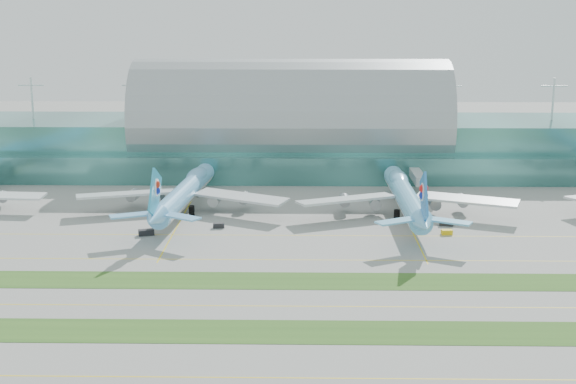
{
  "coord_description": "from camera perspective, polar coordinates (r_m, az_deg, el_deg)",
  "views": [
    {
      "loc": [
        3.8,
        -176.92,
        64.16
      ],
      "look_at": [
        0.0,
        55.0,
        9.0
      ],
      "focal_mm": 50.0,
      "sensor_mm": 36.0,
      "label": 1
    }
  ],
  "objects": [
    {
      "name": "airliner_c",
      "position": [
        247.61,
        8.35,
        -0.22
      ],
      "size": [
        67.86,
        76.89,
        21.19
      ],
      "rotation": [
        0.0,
        0.0,
        0.01
      ],
      "color": "#6BBDEB",
      "rests_on": "ground"
    },
    {
      "name": "gse_d",
      "position": [
        234.21,
        -4.95,
        -2.39
      ],
      "size": [
        3.43,
        1.92,
        1.44
      ],
      "primitive_type": "cube",
      "rotation": [
        0.0,
        0.0,
        0.12
      ],
      "color": "black",
      "rests_on": "ground"
    },
    {
      "name": "airliner_b",
      "position": [
        252.16,
        -7.35,
        0.04
      ],
      "size": [
        67.04,
        76.42,
        21.02
      ],
      "rotation": [
        0.0,
        0.0,
        -0.09
      ],
      "color": "#6CB7EF",
      "rests_on": "ground"
    },
    {
      "name": "grass_strip_near",
      "position": [
        162.18,
        -0.49,
        -9.91
      ],
      "size": [
        420.0,
        12.0,
        0.08
      ],
      "primitive_type": "cube",
      "color": "#2D591E",
      "rests_on": "ground"
    },
    {
      "name": "gse_e",
      "position": [
        231.29,
        11.23,
        -2.81
      ],
      "size": [
        3.2,
        2.03,
        1.39
      ],
      "primitive_type": "cube",
      "rotation": [
        0.0,
        0.0,
        0.1
      ],
      "color": "yellow",
      "rests_on": "ground"
    },
    {
      "name": "gse_c",
      "position": [
        229.64,
        -10.05,
        -2.85
      ],
      "size": [
        4.72,
        3.28,
        1.63
      ],
      "primitive_type": "cube",
      "rotation": [
        0.0,
        0.0,
        0.32
      ],
      "color": "black",
      "rests_on": "ground"
    },
    {
      "name": "taxiline_a",
      "position": [
        144.05,
        -0.69,
        -13.07
      ],
      "size": [
        420.0,
        0.35,
        0.01
      ],
      "primitive_type": "cube",
      "color": "yellow",
      "rests_on": "ground"
    },
    {
      "name": "ground",
      "position": [
        188.23,
        -0.28,
        -6.55
      ],
      "size": [
        700.0,
        700.0,
        0.0
      ],
      "primitive_type": "plane",
      "color": "gray",
      "rests_on": "ground"
    },
    {
      "name": "taxiline_b",
      "position": [
        175.14,
        -0.37,
        -8.11
      ],
      "size": [
        420.0,
        0.35,
        0.01
      ],
      "primitive_type": "cube",
      "color": "yellow",
      "rests_on": "ground"
    },
    {
      "name": "taxiline_d",
      "position": [
        226.24,
        -0.06,
        -3.1
      ],
      "size": [
        420.0,
        0.35,
        0.01
      ],
      "primitive_type": "cube",
      "color": "yellow",
      "rests_on": "ground"
    },
    {
      "name": "taxiline_c",
      "position": [
        205.24,
        -0.17,
        -4.84
      ],
      "size": [
        420.0,
        0.35,
        0.01
      ],
      "primitive_type": "cube",
      "color": "yellow",
      "rests_on": "ground"
    },
    {
      "name": "terminal",
      "position": [
        309.78,
        0.23,
        4.1
      ],
      "size": [
        340.0,
        69.1,
        36.0
      ],
      "color": "#3D7A75",
      "rests_on": "ground"
    },
    {
      "name": "gse_f",
      "position": [
        240.45,
        11.19,
        -2.16
      ],
      "size": [
        4.37,
        2.79,
        1.65
      ],
      "primitive_type": "cube",
      "rotation": [
        0.0,
        0.0,
        -0.14
      ],
      "color": "black",
      "rests_on": "ground"
    },
    {
      "name": "grass_strip_far",
      "position": [
        190.1,
        -0.26,
        -6.34
      ],
      "size": [
        420.0,
        12.0,
        0.08
      ],
      "primitive_type": "cube",
      "color": "#2D591E",
      "rests_on": "ground"
    }
  ]
}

